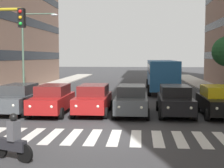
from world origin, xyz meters
name	(u,v)px	position (x,y,z in m)	size (l,w,h in m)	color
ground_plane	(104,137)	(0.00, 0.00, 0.00)	(180.00, 180.00, 0.00)	#38383A
crosswalk_markings	(104,137)	(0.00, 0.00, 0.00)	(10.35, 2.80, 0.01)	silver
car_0	(218,101)	(-5.93, -5.34, 0.89)	(2.02, 4.44, 1.72)	black
car_1	(175,100)	(-3.51, -5.38, 0.89)	(2.02, 4.44, 1.72)	black
car_2	(131,100)	(-1.00, -5.30, 0.89)	(2.02, 4.44, 1.72)	#474C51
car_3	(93,99)	(1.27, -5.42, 0.89)	(2.02, 4.44, 1.72)	maroon
car_4	(52,99)	(3.65, -5.10, 0.89)	(2.02, 4.44, 1.72)	maroon
car_5	(19,98)	(5.80, -5.34, 0.89)	(2.02, 4.44, 1.72)	#474C51
bus_behind_traffic	(162,72)	(-3.51, -17.93, 1.86)	(2.78, 10.50, 3.00)	#286BAD
motorcycle_with_rider	(13,141)	(2.63, 3.25, 0.65)	(1.61, 0.74, 1.57)	black
street_lamp_right	(29,45)	(7.50, -12.07, 4.34)	(3.00, 0.28, 6.79)	#4C6B56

